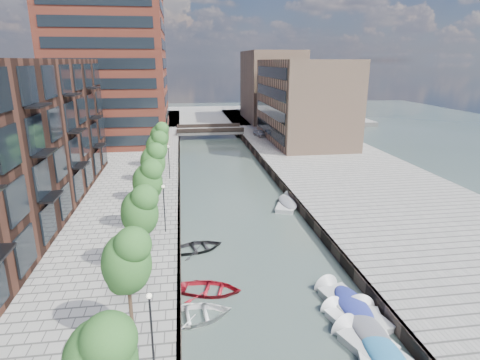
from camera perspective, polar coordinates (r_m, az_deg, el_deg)
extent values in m
plane|color=#38473F|center=(50.25, -1.66, -0.55)|extent=(300.00, 300.00, 0.00)
cube|color=gray|center=(54.23, 15.37, 0.69)|extent=(20.00, 140.00, 1.00)
cube|color=#332823|center=(49.80, -8.66, -0.30)|extent=(0.25, 140.00, 1.00)
cube|color=#332823|center=(51.13, 5.14, 0.27)|extent=(0.25, 140.00, 1.00)
cube|color=gray|center=(108.78, -5.40, 8.99)|extent=(80.00, 40.00, 1.00)
cube|color=black|center=(40.97, -29.03, 4.93)|extent=(8.00, 38.00, 14.00)
cube|color=#973E2B|center=(73.60, -18.09, 16.76)|extent=(18.00, 18.00, 30.00)
cube|color=#A57F65|center=(73.24, 8.97, 11.08)|extent=(12.00, 25.00, 14.00)
cube|color=#A57F65|center=(98.24, 4.47, 13.18)|extent=(12.00, 20.00, 16.00)
cube|color=gray|center=(81.02, -4.33, 6.97)|extent=(13.00, 6.00, 0.60)
cube|color=#332823|center=(78.16, -4.19, 7.06)|extent=(13.00, 0.40, 0.80)
cube|color=#332823|center=(83.68, -4.48, 7.69)|extent=(13.00, 0.40, 0.80)
ellipsoid|color=#21511E|center=(15.38, -19.26, -22.71)|extent=(2.50, 2.50, 3.25)
cylinder|color=#382619|center=(22.55, -15.29, -16.93)|extent=(0.20, 0.20, 3.20)
ellipsoid|color=#21511E|center=(21.19, -15.86, -10.75)|extent=(2.50, 2.50, 3.25)
cylinder|color=#382619|center=(28.62, -13.71, -9.21)|extent=(0.20, 0.20, 3.20)
ellipsoid|color=#21511E|center=(27.56, -14.10, -4.10)|extent=(2.50, 2.50, 3.25)
cylinder|color=#382619|center=(35.04, -12.74, -4.25)|extent=(0.20, 0.20, 3.20)
ellipsoid|color=#21511E|center=(34.18, -13.03, 0.02)|extent=(2.50, 2.50, 3.25)
cylinder|color=#382619|center=(41.64, -12.08, -0.84)|extent=(0.20, 0.20, 3.20)
ellipsoid|color=#21511E|center=(40.93, -12.31, 2.80)|extent=(2.50, 2.50, 3.25)
cylinder|color=#382619|center=(48.36, -11.61, 1.62)|extent=(0.20, 0.20, 3.20)
ellipsoid|color=#21511E|center=(47.74, -11.80, 4.78)|extent=(2.50, 2.50, 3.25)
cylinder|color=#382619|center=(55.15, -11.25, 3.49)|extent=(0.20, 0.20, 3.20)
ellipsoid|color=#21511E|center=(54.61, -11.41, 6.27)|extent=(2.50, 2.50, 3.25)
cylinder|color=black|center=(19.74, -12.42, -20.71)|extent=(0.10, 0.10, 4.00)
sphere|color=#FFF2CC|center=(18.60, -12.81, -15.79)|extent=(0.24, 0.24, 0.24)
cylinder|color=black|center=(33.87, -10.71, -4.14)|extent=(0.10, 0.10, 4.00)
sphere|color=#FFF2CC|center=(33.23, -10.89, -0.91)|extent=(0.24, 0.24, 0.24)
cylinder|color=black|center=(49.17, -10.06, 2.44)|extent=(0.10, 0.10, 4.00)
sphere|color=#FFF2CC|center=(48.72, -10.18, 4.72)|extent=(0.24, 0.24, 0.24)
imported|color=maroon|center=(27.85, -4.24, -15.63)|extent=(4.82, 3.96, 0.87)
imported|color=white|center=(25.52, -6.69, -19.07)|extent=(5.14, 3.92, 0.99)
imported|color=black|center=(33.40, -6.04, -9.85)|extent=(4.95, 4.08, 0.89)
cube|color=#B6B6B4|center=(26.79, 15.78, -17.59)|extent=(2.97, 5.28, 0.70)
cube|color=#B6B6B4|center=(26.58, 15.84, -16.91)|extent=(3.08, 5.41, 0.11)
cone|color=#B6B6B4|center=(28.42, 12.65, -15.05)|extent=(2.02, 1.38, 1.84)
ellipsoid|color=navy|center=(26.55, 15.85, -16.81)|extent=(2.76, 4.84, 0.61)
cube|color=silver|center=(24.95, 17.96, -20.65)|extent=(2.94, 5.21, 0.69)
cube|color=silver|center=(24.73, 18.04, -19.96)|extent=(3.05, 5.33, 0.11)
cone|color=silver|center=(26.88, 16.86, -17.43)|extent=(1.99, 1.37, 1.82)
ellipsoid|color=#595961|center=(24.70, 18.05, -19.86)|extent=(2.73, 4.76, 0.60)
cube|color=white|center=(25.23, 16.60, -20.08)|extent=(2.79, 4.60, 0.61)
cube|color=white|center=(25.03, 16.66, -19.48)|extent=(2.89, 4.72, 0.09)
cone|color=white|center=(26.50, 13.38, -17.70)|extent=(1.78, 1.28, 1.60)
cube|color=#BABAB8|center=(23.47, 19.96, -22.40)|extent=(3.63, 5.51, 0.11)
cone|color=#BABAB8|center=(24.97, 15.32, -20.21)|extent=(2.09, 1.58, 1.86)
ellipsoid|color=#21699B|center=(23.44, 19.97, -22.30)|extent=(3.26, 4.92, 0.61)
cube|color=#B7B8B5|center=(42.85, 6.75, -3.68)|extent=(3.50, 5.07, 0.67)
cube|color=#B7B8B5|center=(42.73, 6.77, -3.22)|extent=(3.62, 5.20, 0.10)
cone|color=#B7B8B5|center=(45.06, 7.20, -2.60)|extent=(1.99, 1.55, 1.76)
ellipsoid|color=slate|center=(42.71, 6.77, -3.16)|extent=(3.24, 4.65, 0.58)
imported|color=silver|center=(76.77, 2.82, 6.69)|extent=(2.15, 3.79, 1.22)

